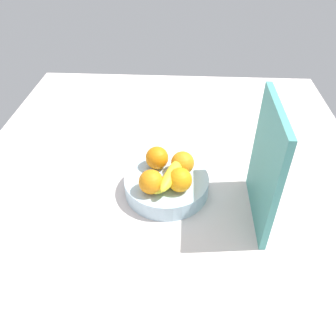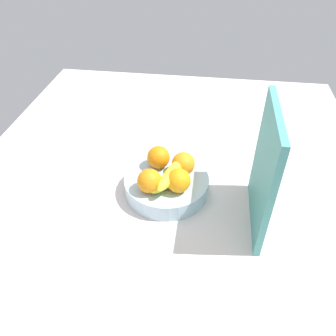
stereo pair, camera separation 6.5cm
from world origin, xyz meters
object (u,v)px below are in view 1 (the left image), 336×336
orange_front_right (151,182)px  cutting_board (266,166)px  orange_center (180,180)px  orange_back_left (183,163)px  banana_bunch (172,176)px  fruit_bowl (168,184)px  orange_front_left (157,158)px

orange_front_right → cutting_board: 32.73cm
orange_front_right → orange_center: size_ratio=1.00×
orange_center → orange_back_left: size_ratio=1.00×
orange_front_right → banana_bunch: size_ratio=0.42×
orange_back_left → banana_bunch: orange_back_left is taller
fruit_bowl → orange_center: orange_center is taller
orange_center → orange_back_left: 8.15cm
fruit_bowl → orange_front_right: (6.32, -4.66, 6.54)cm
orange_front_right → banana_bunch: orange_front_right is taller
orange_back_left → cutting_board: size_ratio=0.21×
orange_front_left → cutting_board: (13.11, 30.72, 8.62)cm
orange_front_right → orange_back_left: (-9.50, 9.08, 0.00)cm
orange_back_left → banana_bunch: bearing=-27.3°
orange_front_left → orange_back_left: size_ratio=1.00×
orange_front_left → orange_front_right: (11.63, -0.83, 0.00)cm
orange_front_left → cutting_board: cutting_board is taller
fruit_bowl → orange_back_left: 8.51cm
fruit_bowl → orange_back_left: (-3.18, 4.42, 6.54)cm
orange_front_right → fruit_bowl: bearing=143.6°
orange_back_left → orange_center: bearing=-4.4°
orange_front_left → orange_center: (10.26, 7.63, 0.00)cm
fruit_bowl → cutting_board: cutting_board is taller
orange_front_left → orange_front_right: same height
orange_front_left → cutting_board: bearing=66.9°
cutting_board → orange_back_left: bearing=-116.1°
banana_bunch → cutting_board: size_ratio=0.48×
orange_back_left → orange_front_right: bearing=-43.7°
orange_center → banana_bunch: bearing=-134.7°
fruit_bowl → orange_center: size_ratio=3.63×
orange_front_left → fruit_bowl: bearing=35.8°
orange_front_left → orange_center: 12.78cm
fruit_bowl → orange_front_left: bearing=-144.2°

